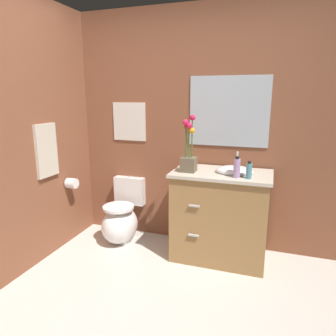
{
  "coord_description": "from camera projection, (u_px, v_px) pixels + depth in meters",
  "views": [
    {
      "loc": [
        0.74,
        -1.6,
        1.61
      ],
      "look_at": [
        -0.23,
        1.24,
        0.9
      ],
      "focal_mm": 33.06,
      "sensor_mm": 36.0,
      "label": 1
    }
  ],
  "objects": [
    {
      "name": "wall_back",
      "position": [
        218.0,
        131.0,
        3.21
      ],
      "size": [
        4.22,
        0.05,
        2.5
      ],
      "primitive_type": "cube",
      "color": "brown",
      "rests_on": "ground_plane"
    },
    {
      "name": "wall_left",
      "position": [
        12.0,
        138.0,
        2.66
      ],
      "size": [
        0.05,
        4.44,
        2.5
      ],
      "primitive_type": "cube",
      "color": "brown",
      "rests_on": "ground_plane"
    },
    {
      "name": "toilet",
      "position": [
        122.0,
        220.0,
        3.48
      ],
      "size": [
        0.38,
        0.59,
        0.69
      ],
      "color": "white",
      "rests_on": "ground_plane"
    },
    {
      "name": "vanity_cabinet",
      "position": [
        220.0,
        215.0,
        3.06
      ],
      "size": [
        0.94,
        0.56,
        1.07
      ],
      "color": "#9E7242",
      "rests_on": "ground_plane"
    },
    {
      "name": "flower_vase",
      "position": [
        189.0,
        155.0,
        2.95
      ],
      "size": [
        0.14,
        0.14,
        0.54
      ],
      "color": "brown",
      "rests_on": "vanity_cabinet"
    },
    {
      "name": "soap_bottle",
      "position": [
        249.0,
        171.0,
        2.71
      ],
      "size": [
        0.05,
        0.05,
        0.16
      ],
      "color": "teal",
      "rests_on": "vanity_cabinet"
    },
    {
      "name": "lotion_bottle",
      "position": [
        237.0,
        168.0,
        2.74
      ],
      "size": [
        0.06,
        0.06,
        0.19
      ],
      "color": "#B28CBF",
      "rests_on": "vanity_cabinet"
    },
    {
      "name": "wall_poster",
      "position": [
        129.0,
        122.0,
        3.48
      ],
      "size": [
        0.39,
        0.01,
        0.42
      ],
      "primitive_type": "cube",
      "color": "silver"
    },
    {
      "name": "wall_mirror",
      "position": [
        229.0,
        112.0,
        3.1
      ],
      "size": [
        0.8,
        0.01,
        0.7
      ],
      "primitive_type": "cube",
      "color": "#B2BCC6"
    },
    {
      "name": "hanging_towel",
      "position": [
        47.0,
        151.0,
        3.01
      ],
      "size": [
        0.03,
        0.28,
        0.52
      ],
      "primitive_type": "cube",
      "color": "beige"
    },
    {
      "name": "toilet_paper_roll",
      "position": [
        72.0,
        183.0,
        3.35
      ],
      "size": [
        0.11,
        0.11,
        0.11
      ],
      "primitive_type": "cylinder",
      "rotation": [
        0.0,
        1.57,
        0.0
      ],
      "color": "white"
    }
  ]
}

